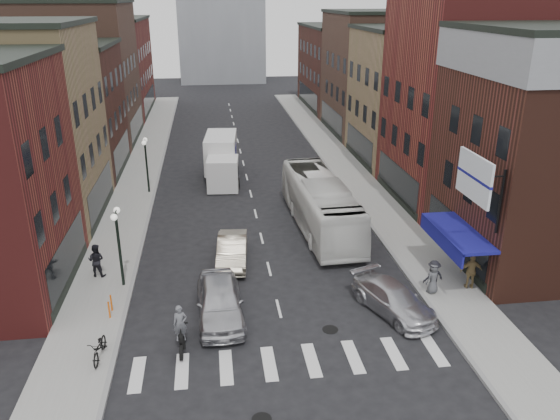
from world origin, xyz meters
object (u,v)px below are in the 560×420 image
object	(u,v)px
billboard_sign	(476,179)
box_truck	(222,159)
ped_right_c	(433,278)
transit_bus	(320,204)
sedan_left_far	(232,250)
ped_left_solo	(96,260)
ped_right_b	(471,271)
parked_bicycle	(100,348)
streetlamp_far	(146,155)
curb_car	(394,299)
bike_rack	(110,306)
streetlamp_near	(118,234)
motorcycle_rider	(181,330)
sedan_left_near	(220,301)
ped_right_a	(433,276)

from	to	relation	value
billboard_sign	box_truck	bearing A→B (deg)	117.59
box_truck	ped_right_c	size ratio (longest dim) A/B	5.11
transit_bus	sedan_left_far	distance (m)	7.05
ped_left_solo	box_truck	bearing A→B (deg)	-100.13
ped_right_b	parked_bicycle	bearing A→B (deg)	20.27
streetlamp_far	curb_car	size ratio (longest dim) A/B	0.88
bike_rack	ped_right_b	size ratio (longest dim) A/B	0.44
streetlamp_near	bike_rack	size ratio (longest dim) A/B	5.14
motorcycle_rider	sedan_left_far	world-z (taller)	motorcycle_rider
sedan_left_far	motorcycle_rider	bearing A→B (deg)	-102.68
bike_rack	sedan_left_near	xyz separation A→B (m)	(4.89, -0.71, 0.31)
sedan_left_far	ped_right_b	distance (m)	12.29
streetlamp_near	box_truck	world-z (taller)	streetlamp_near
sedan_left_far	parked_bicycle	world-z (taller)	sedan_left_far
billboard_sign	streetlamp_near	bearing A→B (deg)	167.65
billboard_sign	curb_car	distance (m)	6.47
motorcycle_rider	ped_right_b	size ratio (longest dim) A/B	1.13
curb_car	streetlamp_near	bearing A→B (deg)	141.07
bike_rack	transit_bus	size ratio (longest dim) A/B	0.07
transit_bus	ped_right_b	size ratio (longest dim) A/B	6.32
ped_right_c	ped_left_solo	bearing A→B (deg)	-41.40
ped_left_solo	ped_right_b	size ratio (longest dim) A/B	0.96
billboard_sign	ped_left_solo	xyz separation A→B (m)	(-17.41, 4.64, -5.11)
transit_bus	ped_right_a	world-z (taller)	transit_bus
billboard_sign	parked_bicycle	bearing A→B (deg)	-171.34
billboard_sign	sedan_left_near	world-z (taller)	billboard_sign
sedan_left_near	curb_car	distance (m)	7.88
sedan_left_near	ped_right_a	bearing A→B (deg)	2.55
streetlamp_far	transit_bus	xyz separation A→B (m)	(11.17, -7.89, -1.31)
streetlamp_far	transit_bus	size ratio (longest dim) A/B	0.36
ped_right_a	ped_right_c	size ratio (longest dim) A/B	1.06
bike_rack	parked_bicycle	xyz separation A→B (m)	(0.10, -3.25, 0.07)
streetlamp_near	streetlamp_far	xyz separation A→B (m)	(0.00, 14.00, 0.00)
transit_bus	box_truck	bearing A→B (deg)	115.95
sedan_left_near	sedan_left_far	bearing A→B (deg)	79.61
sedan_left_far	curb_car	size ratio (longest dim) A/B	0.95
motorcycle_rider	ped_right_a	distance (m)	12.27
motorcycle_rider	parked_bicycle	size ratio (longest dim) A/B	1.14
bike_rack	ped_left_solo	xyz separation A→B (m)	(-1.23, 3.84, 0.47)
motorcycle_rider	parked_bicycle	xyz separation A→B (m)	(-3.16, -0.34, -0.34)
transit_bus	curb_car	bearing A→B (deg)	-84.74
box_truck	ped_right_b	distance (m)	22.39
billboard_sign	ped_right_c	distance (m)	5.38
parked_bicycle	ped_left_solo	bearing A→B (deg)	104.08
streetlamp_near	parked_bicycle	world-z (taller)	streetlamp_near
streetlamp_far	sedan_left_near	distance (m)	18.15
billboard_sign	ped_right_b	world-z (taller)	billboard_sign
billboard_sign	streetlamp_near	size ratio (longest dim) A/B	0.90
sedan_left_far	curb_car	world-z (taller)	sedan_left_far
streetlamp_near	transit_bus	xyz separation A→B (m)	(11.17, 6.11, -1.31)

